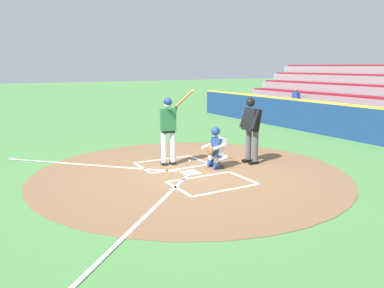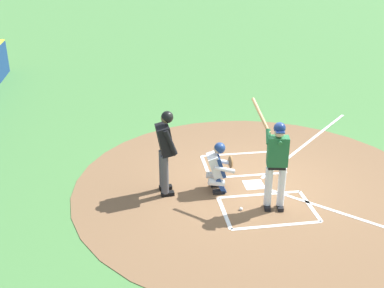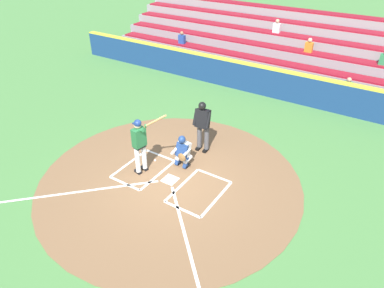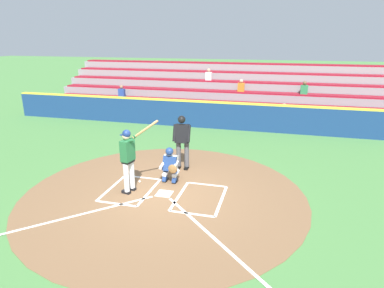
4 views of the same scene
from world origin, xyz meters
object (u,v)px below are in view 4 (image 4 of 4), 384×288
(catcher, at_px, (170,164))
(baseball, at_px, (140,182))
(batter, at_px, (128,156))
(plate_umpire, at_px, (182,139))

(catcher, bearing_deg, baseball, 17.84)
(catcher, height_order, baseball, catcher)
(batter, xyz_separation_m, plate_umpire, (-0.95, -2.09, -0.02))
(baseball, bearing_deg, batter, 90.59)
(batter, relative_size, plate_umpire, 1.14)
(batter, distance_m, plate_umpire, 2.30)
(baseball, bearing_deg, catcher, -162.16)
(plate_umpire, height_order, baseball, plate_umpire)
(batter, bearing_deg, catcher, -133.28)
(plate_umpire, xyz_separation_m, baseball, (0.96, 1.42, -1.04))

